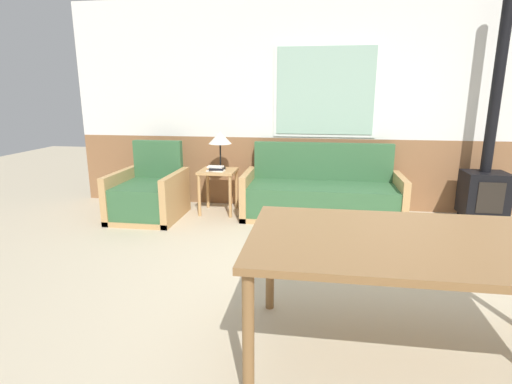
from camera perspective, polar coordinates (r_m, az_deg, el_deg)
ground_plane at (r=3.12m, az=13.59°, el=-15.55°), size 16.00×16.00×0.00m
wall_back at (r=5.35m, az=12.06°, el=11.96°), size 7.20×0.09×2.70m
couch at (r=5.02m, az=9.32°, el=-0.62°), size 1.93×0.77×0.90m
armchair at (r=5.13m, az=-15.06°, el=-0.59°), size 0.80×0.87×0.92m
side_table at (r=5.14m, az=-5.43°, el=1.90°), size 0.46×0.46×0.56m
table_lamp at (r=5.14m, az=-5.16°, el=7.62°), size 0.29×0.29×0.48m
book_stack at (r=5.04m, az=-5.73°, el=3.34°), size 0.23×0.17×0.06m
dining_table at (r=2.36m, az=21.46°, el=-7.70°), size 1.79×1.03×0.75m
wood_stove at (r=5.40m, az=30.06°, el=2.60°), size 0.48×0.41×2.59m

